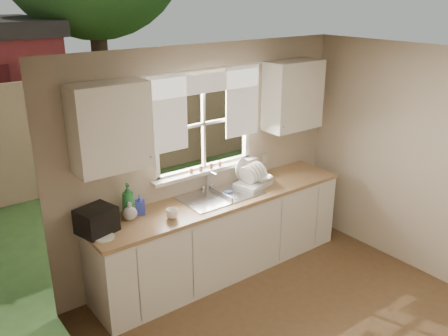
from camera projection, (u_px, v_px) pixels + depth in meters
room_walls at (356, 231)px, 3.70m from camera, size 3.62×4.02×2.50m
ceiling at (366, 66)px, 3.31m from camera, size 3.60×4.00×0.02m
window at (205, 139)px, 5.16m from camera, size 1.38×0.16×1.06m
curtains at (207, 99)px, 4.97m from camera, size 1.50×0.03×0.81m
base_cabinets at (222, 236)px, 5.29m from camera, size 3.00×0.62×0.87m
countertop at (222, 198)px, 5.13m from camera, size 3.04×0.65×0.04m
upper_cabinet_left at (110, 127)px, 4.25m from camera, size 0.70×0.33×0.80m
upper_cabinet_right at (293, 95)px, 5.55m from camera, size 0.70×0.33×0.80m
wall_outlet at (265, 158)px, 5.79m from camera, size 0.08×0.01×0.12m
sill_jars at (206, 167)px, 5.21m from camera, size 0.42×0.04×0.06m
sink at (221, 202)px, 5.17m from camera, size 0.88×0.52×0.40m
dish_rack at (252, 179)px, 5.38m from camera, size 0.44×0.38×0.30m
bowl at (262, 178)px, 5.41m from camera, size 0.23×0.23×0.06m
soap_bottle_a at (128, 200)px, 4.63m from camera, size 0.15×0.15×0.34m
soap_bottle_b at (140, 204)px, 4.69m from camera, size 0.12×0.13×0.21m
soap_bottle_c at (130, 211)px, 4.58m from camera, size 0.18×0.18×0.18m
saucer at (104, 237)px, 4.26m from camera, size 0.19×0.19×0.01m
cup at (172, 214)px, 4.61m from camera, size 0.16×0.16×0.10m
black_appliance at (96, 220)px, 4.33m from camera, size 0.38×0.35×0.24m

